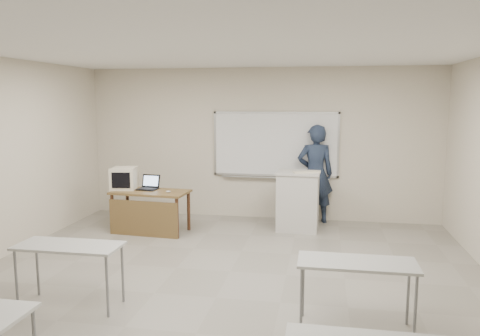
% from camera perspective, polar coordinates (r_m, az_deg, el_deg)
% --- Properties ---
extents(floor, '(7.00, 8.00, 0.01)m').
position_cam_1_polar(floor, '(5.86, -2.96, -15.56)').
color(floor, gray).
rests_on(floor, ground).
extents(whiteboard, '(2.48, 0.10, 1.31)m').
position_cam_1_polar(whiteboard, '(9.27, 4.34, 2.78)').
color(whiteboard, white).
rests_on(whiteboard, floor).
extents(student_desks, '(4.40, 2.20, 0.73)m').
position_cam_1_polar(student_desks, '(4.39, -7.13, -14.40)').
color(student_desks, '#A5A6A0').
rests_on(student_desks, floor).
extents(instructor_desk, '(1.35, 0.68, 0.75)m').
position_cam_1_polar(instructor_desk, '(8.48, -11.09, -4.36)').
color(instructor_desk, brown).
rests_on(instructor_desk, floor).
extents(podium, '(0.77, 0.56, 1.09)m').
position_cam_1_polar(podium, '(8.58, 7.06, -4.01)').
color(podium, beige).
rests_on(podium, floor).
extents(crt_monitor, '(0.44, 0.48, 0.41)m').
position_cam_1_polar(crt_monitor, '(8.82, -13.94, -1.21)').
color(crt_monitor, beige).
rests_on(crt_monitor, instructor_desk).
extents(laptop, '(0.35, 0.32, 0.25)m').
position_cam_1_polar(laptop, '(8.70, -11.12, -2.17)').
color(laptop, black).
rests_on(laptop, instructor_desk).
extents(mouse, '(0.09, 0.06, 0.03)m').
position_cam_1_polar(mouse, '(8.34, -8.74, -2.85)').
color(mouse, '#B9BCC1').
rests_on(mouse, instructor_desk).
extents(keyboard, '(0.50, 0.31, 0.03)m').
position_cam_1_polar(keyboard, '(8.36, 8.11, -0.50)').
color(keyboard, beige).
rests_on(keyboard, podium).
extents(presenter, '(0.76, 0.56, 1.90)m').
position_cam_1_polar(presenter, '(9.15, 9.15, -0.70)').
color(presenter, black).
rests_on(presenter, floor).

